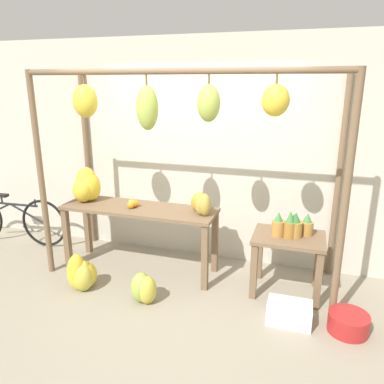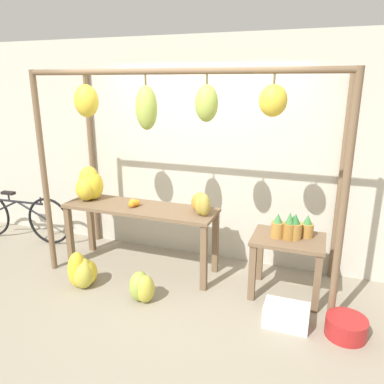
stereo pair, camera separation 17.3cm
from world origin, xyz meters
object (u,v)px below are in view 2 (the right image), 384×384
(fruit_crate_white, at_px, (286,315))
(blue_bucket, at_px, (346,327))
(orange_pile, at_px, (134,203))
(parked_bicycle, at_px, (19,216))
(pineapple_cluster, at_px, (292,228))
(papaya_pile, at_px, (201,204))
(banana_pile_ground_left, at_px, (83,272))
(banana_pile_ground_right, at_px, (142,287))
(banana_pile_on_table, at_px, (89,185))

(fruit_crate_white, relative_size, blue_bucket, 1.13)
(orange_pile, xyz_separation_m, parked_bicycle, (-2.04, 0.20, -0.50))
(orange_pile, distance_m, fruit_crate_white, 2.12)
(pineapple_cluster, height_order, blue_bucket, pineapple_cluster)
(blue_bucket, bearing_deg, papaya_pile, 160.65)
(fruit_crate_white, height_order, parked_bicycle, parked_bicycle)
(banana_pile_ground_left, distance_m, banana_pile_ground_right, 0.77)
(banana_pile_on_table, bearing_deg, blue_bucket, -10.66)
(pineapple_cluster, xyz_separation_m, parked_bicycle, (-3.90, 0.19, -0.43))
(pineapple_cluster, distance_m, papaya_pile, 1.03)
(parked_bicycle, bearing_deg, pineapple_cluster, -2.72)
(banana_pile_ground_left, height_order, blue_bucket, banana_pile_ground_left)
(banana_pile_ground_right, distance_m, parked_bicycle, 2.60)
(parked_bicycle, relative_size, papaya_pile, 4.89)
(banana_pile_ground_left, bearing_deg, blue_bucket, 1.70)
(orange_pile, bearing_deg, banana_pile_on_table, 175.09)
(pineapple_cluster, bearing_deg, orange_pile, -179.59)
(papaya_pile, bearing_deg, fruit_crate_white, -28.80)
(pineapple_cluster, relative_size, papaya_pile, 1.21)
(banana_pile_on_table, xyz_separation_m, pineapple_cluster, (2.52, -0.04, -0.22))
(banana_pile_ground_right, bearing_deg, banana_pile_on_table, 146.51)
(banana_pile_ground_right, height_order, papaya_pile, papaya_pile)
(banana_pile_on_table, bearing_deg, fruit_crate_white, -13.33)
(banana_pile_ground_left, relative_size, banana_pile_ground_right, 1.26)
(orange_pile, bearing_deg, papaya_pile, 2.58)
(banana_pile_ground_right, height_order, fruit_crate_white, banana_pile_ground_right)
(fruit_crate_white, distance_m, parked_bicycle, 4.03)
(orange_pile, relative_size, banana_pile_ground_right, 0.49)
(parked_bicycle, bearing_deg, orange_pile, -5.56)
(banana_pile_on_table, height_order, orange_pile, banana_pile_on_table)
(orange_pile, xyz_separation_m, blue_bucket, (2.45, -0.53, -0.77))
(orange_pile, height_order, parked_bicycle, orange_pile)
(pineapple_cluster, height_order, parked_bicycle, pineapple_cluster)
(banana_pile_ground_left, relative_size, fruit_crate_white, 1.01)
(banana_pile_on_table, height_order, fruit_crate_white, banana_pile_on_table)
(orange_pile, bearing_deg, fruit_crate_white, -16.13)
(banana_pile_ground_right, relative_size, parked_bicycle, 0.20)
(banana_pile_on_table, height_order, blue_bucket, banana_pile_on_table)
(fruit_crate_white, bearing_deg, papaya_pile, 151.20)
(banana_pile_on_table, distance_m, orange_pile, 0.68)
(banana_pile_on_table, distance_m, banana_pile_ground_left, 1.11)
(banana_pile_ground_right, distance_m, papaya_pile, 1.12)
(blue_bucket, relative_size, parked_bicycle, 0.22)
(blue_bucket, bearing_deg, banana_pile_ground_right, -176.46)
(banana_pile_on_table, bearing_deg, pineapple_cluster, -0.99)
(blue_bucket, bearing_deg, orange_pile, 167.82)
(parked_bicycle, height_order, papaya_pile, papaya_pile)
(banana_pile_ground_right, xyz_separation_m, fruit_crate_white, (1.49, 0.10, -0.06))
(parked_bicycle, bearing_deg, banana_pile_on_table, -5.87)
(papaya_pile, bearing_deg, parked_bicycle, 176.79)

